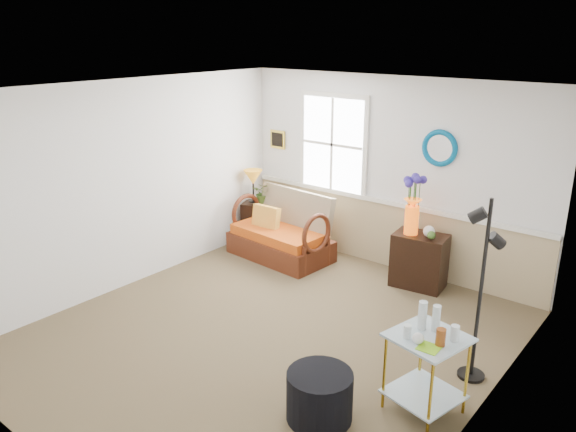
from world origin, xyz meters
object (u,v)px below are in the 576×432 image
Objects in this scene: lamp_stand at (255,221)px; side_table at (425,374)px; ottoman at (320,396)px; loveseat at (280,226)px; cabinet at (419,261)px; floor_lamp at (481,292)px.

side_table is at bearing -29.10° from lamp_stand.
side_table is 0.92m from ottoman.
loveseat reaches higher than lamp_stand.
ottoman is (2.53, -2.55, -0.26)m from loveseat.
lamp_stand reaches higher than ottoman.
cabinet reaches higher than ottoman.
floor_lamp is at bearing -19.44° from lamp_stand.
loveseat reaches higher than side_table.
floor_lamp is (4.06, -1.43, 0.58)m from lamp_stand.
lamp_stand is 0.34× the size of floor_lamp.
floor_lamp is at bearing -56.38° from cabinet.
loveseat is at bearing 141.94° from floor_lamp.
lamp_stand is 0.84× the size of side_table.
lamp_stand is 1.09× the size of ottoman.
loveseat is 1.98× the size of side_table.
side_table is (3.17, -1.90, -0.11)m from loveseat.
lamp_stand is 4.49m from side_table.
side_table is 0.41× the size of floor_lamp.
floor_lamp is at bearing -14.93° from loveseat.
floor_lamp is (3.31, -1.15, 0.42)m from loveseat.
loveseat reaches higher than cabinet.
ottoman is at bearing -40.95° from loveseat.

